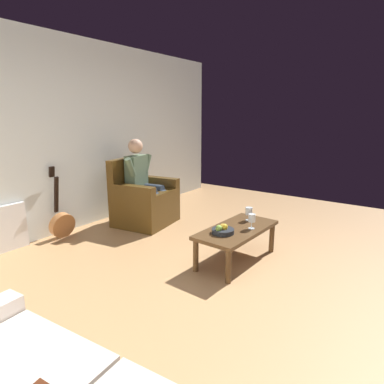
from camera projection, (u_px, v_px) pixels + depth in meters
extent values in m
plane|color=tan|center=(256.00, 280.00, 3.30)|extent=(7.29, 7.29, 0.00)
cube|color=silver|center=(72.00, 136.00, 4.60)|extent=(6.48, 0.06, 2.68)
cube|color=#493212|center=(146.00, 210.00, 4.98)|extent=(0.92, 0.87, 0.43)
cube|color=#493212|center=(149.00, 194.00, 4.89)|extent=(0.64, 0.71, 0.10)
cube|color=#493212|center=(157.00, 184.00, 5.20)|extent=(0.25, 0.76, 0.24)
cube|color=#493212|center=(131.00, 194.00, 4.60)|extent=(0.25, 0.76, 0.24)
cube|color=#493212|center=(128.00, 176.00, 5.00)|extent=(0.83, 0.24, 0.57)
cube|color=#556B51|center=(137.00, 172.00, 4.91)|extent=(0.38, 0.23, 0.51)
sphere|color=tan|center=(135.00, 146.00, 4.82)|extent=(0.22, 0.22, 0.22)
cylinder|color=#303A47|center=(152.00, 188.00, 4.97)|extent=(0.19, 0.41, 0.13)
cylinder|color=#303A47|center=(163.00, 207.00, 4.95)|extent=(0.13, 0.13, 0.53)
cylinder|color=#556B51|center=(147.00, 163.00, 5.04)|extent=(0.21, 0.12, 0.29)
cylinder|color=#303A47|center=(144.00, 191.00, 4.79)|extent=(0.19, 0.41, 0.13)
cylinder|color=#303A47|center=(156.00, 211.00, 4.77)|extent=(0.13, 0.13, 0.53)
cylinder|color=#556B51|center=(131.00, 167.00, 4.68)|extent=(0.21, 0.12, 0.29)
cube|color=beige|center=(7.00, 382.00, 1.45)|extent=(0.72, 0.78, 0.11)
cube|color=#51371D|center=(237.00, 230.00, 3.66)|extent=(1.10, 0.57, 0.04)
cylinder|color=#51371D|center=(272.00, 238.00, 3.95)|extent=(0.06, 0.06, 0.35)
cylinder|color=#51371D|center=(228.00, 266.00, 3.21)|extent=(0.06, 0.06, 0.35)
cylinder|color=#51371D|center=(242.00, 231.00, 4.20)|extent=(0.06, 0.06, 0.35)
cylinder|color=#51371D|center=(196.00, 256.00, 3.46)|extent=(0.06, 0.06, 0.35)
cylinder|color=#BC7641|center=(62.00, 225.00, 4.43)|extent=(0.34, 0.16, 0.35)
cylinder|color=black|center=(64.00, 224.00, 4.39)|extent=(0.10, 0.02, 0.09)
cube|color=black|center=(56.00, 195.00, 4.37)|extent=(0.05, 0.12, 0.50)
cube|color=black|center=(52.00, 172.00, 4.33)|extent=(0.07, 0.05, 0.14)
cylinder|color=silver|center=(249.00, 220.00, 3.92)|extent=(0.07, 0.07, 0.01)
cylinder|color=silver|center=(249.00, 217.00, 3.91)|extent=(0.01, 0.01, 0.07)
cylinder|color=silver|center=(249.00, 211.00, 3.89)|extent=(0.08, 0.08, 0.09)
cylinder|color=#590C19|center=(249.00, 213.00, 3.90)|extent=(0.07, 0.07, 0.03)
cylinder|color=silver|center=(251.00, 228.00, 3.64)|extent=(0.07, 0.07, 0.01)
cylinder|color=silver|center=(252.00, 225.00, 3.63)|extent=(0.01, 0.01, 0.08)
cylinder|color=silver|center=(252.00, 218.00, 3.61)|extent=(0.08, 0.08, 0.09)
cylinder|color=#590C19|center=(252.00, 220.00, 3.61)|extent=(0.07, 0.07, 0.04)
cylinder|color=#21252B|center=(223.00, 231.00, 3.49)|extent=(0.24, 0.24, 0.05)
sphere|color=#7AA93E|center=(219.00, 228.00, 3.44)|extent=(0.07, 0.07, 0.07)
sphere|color=gold|center=(225.00, 227.00, 3.48)|extent=(0.07, 0.07, 0.07)
sphere|color=gold|center=(223.00, 227.00, 3.49)|extent=(0.07, 0.07, 0.07)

